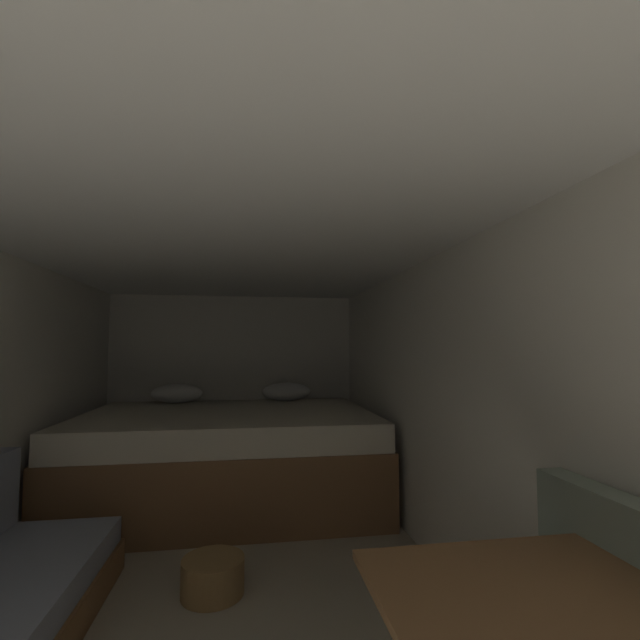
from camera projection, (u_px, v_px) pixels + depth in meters
The scene contains 6 objects.
ground_plane at pixel (214, 609), 2.30m from camera, with size 7.25×7.25×0.00m, color #A39984.
wall_back at pixel (234, 383), 4.98m from camera, with size 2.77×0.05×1.96m, color silver.
wall_right at pixel (454, 414), 2.58m from camera, with size 0.05×5.25×1.96m, color silver.
ceiling_slab at pixel (220, 236), 2.43m from camera, with size 2.77×5.25×0.05m, color white.
bed at pixel (229, 455), 3.97m from camera, with size 2.55×1.83×0.99m.
wicker_basket at pixel (213, 576), 2.45m from camera, with size 0.35×0.35×0.19m.
Camera 1 is at (0.17, -0.33, 1.36)m, focal length 24.74 mm.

